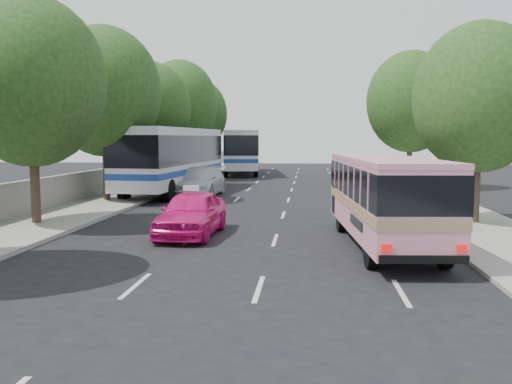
# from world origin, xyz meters

# --- Properties ---
(ground) EXTENTS (120.00, 120.00, 0.00)m
(ground) POSITION_xyz_m (0.00, 0.00, 0.00)
(ground) COLOR black
(ground) RESTS_ON ground
(sidewalk_left) EXTENTS (4.00, 90.00, 0.15)m
(sidewalk_left) POSITION_xyz_m (-8.50, 20.00, 0.07)
(sidewalk_left) COLOR #9E998E
(sidewalk_left) RESTS_ON ground
(sidewalk_right) EXTENTS (4.00, 90.00, 0.12)m
(sidewalk_right) POSITION_xyz_m (8.50, 20.00, 0.06)
(sidewalk_right) COLOR #9E998E
(sidewalk_right) RESTS_ON ground
(low_wall) EXTENTS (0.30, 90.00, 1.50)m
(low_wall) POSITION_xyz_m (-10.30, 20.00, 0.90)
(low_wall) COLOR #9E998E
(low_wall) RESTS_ON sidewalk_left
(tree_left_b) EXTENTS (5.70, 5.70, 8.88)m
(tree_left_b) POSITION_xyz_m (-8.42, 5.94, 5.82)
(tree_left_b) COLOR #38281E
(tree_left_b) RESTS_ON ground
(tree_left_c) EXTENTS (6.00, 6.00, 9.35)m
(tree_left_c) POSITION_xyz_m (-8.62, 13.94, 6.12)
(tree_left_c) COLOR #38281E
(tree_left_c) RESTS_ON ground
(tree_left_d) EXTENTS (5.52, 5.52, 8.60)m
(tree_left_d) POSITION_xyz_m (-8.52, 21.94, 5.63)
(tree_left_d) COLOR #38281E
(tree_left_d) RESTS_ON ground
(tree_left_e) EXTENTS (6.30, 6.30, 9.82)m
(tree_left_e) POSITION_xyz_m (-8.42, 29.94, 6.43)
(tree_left_e) COLOR #38281E
(tree_left_e) RESTS_ON ground
(tree_left_f) EXTENTS (5.88, 5.88, 9.16)m
(tree_left_f) POSITION_xyz_m (-8.62, 37.94, 6.00)
(tree_left_f) COLOR #38281E
(tree_left_f) RESTS_ON ground
(tree_right_near) EXTENTS (5.10, 5.10, 7.95)m
(tree_right_near) POSITION_xyz_m (8.78, 7.94, 5.20)
(tree_right_near) COLOR #38281E
(tree_right_near) RESTS_ON ground
(tree_right_far) EXTENTS (6.00, 6.00, 9.35)m
(tree_right_far) POSITION_xyz_m (9.08, 23.94, 6.12)
(tree_right_far) COLOR #38281E
(tree_right_far) RESTS_ON ground
(pink_bus) EXTENTS (2.97, 9.07, 2.84)m
(pink_bus) POSITION_xyz_m (4.50, 3.33, 1.77)
(pink_bus) COLOR pink
(pink_bus) RESTS_ON ground
(pink_taxi) EXTENTS (2.04, 4.75, 1.60)m
(pink_taxi) POSITION_xyz_m (-2.00, 4.60, 0.80)
(pink_taxi) COLOR #E6147C
(pink_taxi) RESTS_ON ground
(white_pickup) EXTENTS (2.66, 6.03, 1.72)m
(white_pickup) POSITION_xyz_m (-4.34, 17.44, 0.86)
(white_pickup) COLOR silver
(white_pickup) RESTS_ON ground
(tour_coach_front) EXTENTS (3.88, 13.70, 4.05)m
(tour_coach_front) POSITION_xyz_m (-6.30, 19.15, 2.44)
(tour_coach_front) COLOR silver
(tour_coach_front) RESTS_ON ground
(tour_coach_rear) EXTENTS (4.79, 14.10, 4.14)m
(tour_coach_rear) POSITION_xyz_m (-4.50, 38.25, 2.49)
(tour_coach_rear) COLOR silver
(tour_coach_rear) RESTS_ON ground
(taxi_roof_sign) EXTENTS (0.56, 0.20, 0.18)m
(taxi_roof_sign) POSITION_xyz_m (-2.00, 4.60, 1.69)
(taxi_roof_sign) COLOR silver
(taxi_roof_sign) RESTS_ON pink_taxi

